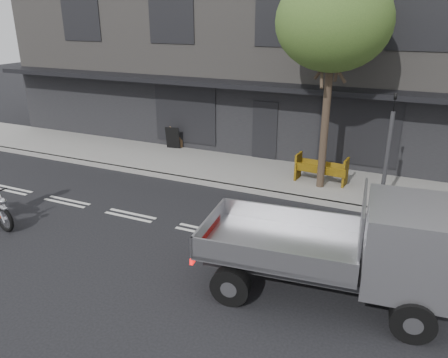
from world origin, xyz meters
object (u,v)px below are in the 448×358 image
Objects in this scene: street_tree at (334,22)px; construction_barrier at (320,171)px; flatbed_ute at (388,246)px; sandwich_board at (173,138)px; traffic_light_pole at (387,158)px.

street_tree reaches higher than construction_barrier.
flatbed_ute is (2.47, -5.56, -3.94)m from street_tree.
flatbed_ute is at bearing -48.55° from sandwich_board.
construction_barrier is (-2.55, 5.72, -0.70)m from flatbed_ute.
traffic_light_pole is (2.00, -0.85, -3.63)m from street_tree.
street_tree is at bearing 108.10° from flatbed_ute.
flatbed_ute is 5.58× the size of sandwich_board.
traffic_light_pole is 0.67× the size of flatbed_ute.
construction_barrier is (-0.08, 0.16, -4.65)m from street_tree.
street_tree reaches higher than traffic_light_pole.
flatbed_ute is at bearing -84.28° from traffic_light_pole.
flatbed_ute reaches higher than sandwich_board.
construction_barrier is at bearing -23.42° from sandwich_board.
street_tree is 8.31m from sandwich_board.
traffic_light_pole is at bearing -25.91° from construction_barrier.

